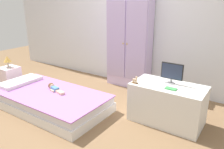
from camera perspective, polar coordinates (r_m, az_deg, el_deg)
name	(u,v)px	position (r m, az deg, el deg)	size (l,w,h in m)	color
ground_plane	(79,115)	(3.34, -8.43, -10.17)	(10.00, 10.00, 0.02)	brown
back_wall	(134,13)	(4.22, 5.61, 15.34)	(6.40, 0.05, 2.70)	silver
bed	(50,100)	(3.56, -15.68, -6.32)	(1.82, 0.95, 0.25)	white
pillow	(20,81)	(4.04, -22.48, -1.67)	(0.32, 0.68, 0.05)	white
doll	(54,88)	(3.57, -14.76, -3.30)	(0.39, 0.16, 0.10)	#4C84C6
nightstand	(10,79)	(4.48, -24.68, -0.94)	(0.31, 0.31, 0.43)	silver
table_lamp	(7,60)	(4.38, -25.31, 3.50)	(0.13, 0.13, 0.21)	#B7B2AD
wardrobe	(129,42)	(4.12, 4.39, 8.24)	(0.83, 0.29, 1.69)	silver
tv_stand	(167,104)	(3.09, 13.96, -7.28)	(0.94, 0.52, 0.53)	silver
tv_monitor	(172,72)	(3.01, 15.15, 0.64)	(0.29, 0.10, 0.28)	#99999E
rocking_horse_toy	(135,80)	(2.95, 5.99, -1.45)	(0.09, 0.04, 0.10)	#8E6642
book_green	(171,89)	(2.86, 14.89, -3.55)	(0.14, 0.08, 0.01)	#429E51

